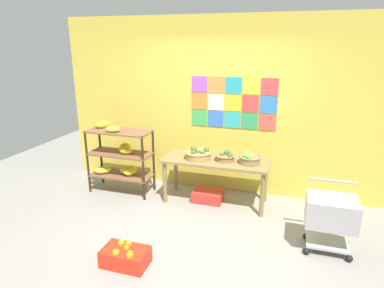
{
  "coord_description": "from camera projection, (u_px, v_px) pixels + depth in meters",
  "views": [
    {
      "loc": [
        1.18,
        -3.48,
        2.36
      ],
      "look_at": [
        -0.11,
        0.64,
        1.04
      ],
      "focal_mm": 31.0,
      "sensor_mm": 36.0,
      "label": 1
    }
  ],
  "objects": [
    {
      "name": "produce_crate_under_table",
      "position": [
        208.0,
        196.0,
        5.14
      ],
      "size": [
        0.45,
        0.33,
        0.16
      ],
      "primitive_type": "cube",
      "color": "red",
      "rests_on": "ground"
    },
    {
      "name": "orange_crate_foreground",
      "position": [
        125.0,
        256.0,
        3.64
      ],
      "size": [
        0.51,
        0.31,
        0.24
      ],
      "color": "red",
      "rests_on": "ground"
    },
    {
      "name": "ground",
      "position": [
        185.0,
        237.0,
        4.2
      ],
      "size": [
        9.16,
        9.16,
        0.0
      ],
      "primitive_type": "plane",
      "color": "gray"
    },
    {
      "name": "shopping_cart",
      "position": [
        331.0,
        214.0,
        3.8
      ],
      "size": [
        0.56,
        0.47,
        0.81
      ],
      "rotation": [
        0.0,
        0.0,
        -0.12
      ],
      "color": "black",
      "rests_on": "ground"
    },
    {
      "name": "fruit_basket_right",
      "position": [
        225.0,
        156.0,
        4.88
      ],
      "size": [
        0.29,
        0.29,
        0.15
      ],
      "color": "olive",
      "rests_on": "display_table"
    },
    {
      "name": "fruit_basket_back_right",
      "position": [
        249.0,
        159.0,
        4.75
      ],
      "size": [
        0.32,
        0.32,
        0.17
      ],
      "color": "olive",
      "rests_on": "display_table"
    },
    {
      "name": "display_table",
      "position": [
        216.0,
        165.0,
        4.96
      ],
      "size": [
        1.58,
        0.61,
        0.69
      ],
      "color": "olive",
      "rests_on": "ground"
    },
    {
      "name": "banana_shelf_unit",
      "position": [
        121.0,
        156.0,
        5.34
      ],
      "size": [
        1.02,
        0.44,
        1.15
      ],
      "color": "#2F1F1A",
      "rests_on": "ground"
    },
    {
      "name": "back_wall_with_art",
      "position": [
        217.0,
        107.0,
        5.26
      ],
      "size": [
        5.19,
        0.07,
        2.77
      ],
      "color": "gold",
      "rests_on": "ground"
    },
    {
      "name": "fruit_basket_left",
      "position": [
        198.0,
        154.0,
        4.95
      ],
      "size": [
        0.4,
        0.4,
        0.17
      ],
      "color": "#AC8A4A",
      "rests_on": "display_table"
    }
  ]
}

